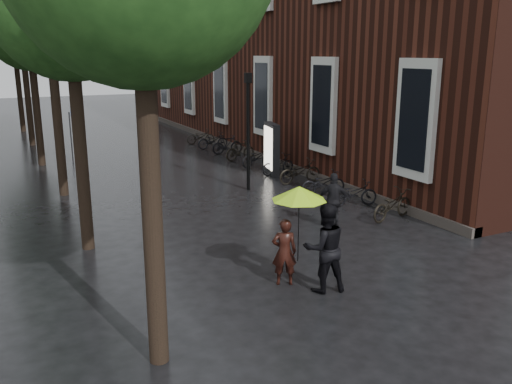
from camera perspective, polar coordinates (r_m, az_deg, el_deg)
ground at (r=10.49m, az=13.75°, el=-14.23°), size 120.00×120.00×0.00m
brick_building at (r=31.17m, az=5.88°, el=16.33°), size 10.20×33.20×12.00m
street_trees at (r=22.94m, az=-22.16°, el=16.92°), size 4.33×34.03×8.91m
person_burgundy at (r=11.87m, az=2.99°, el=-6.31°), size 0.65×0.55×1.51m
person_black at (r=11.57m, az=7.24°, el=-5.84°), size 1.08×0.92×1.94m
lime_umbrella at (r=11.36m, az=4.57°, el=-0.13°), size 1.19×1.19×1.74m
pedestrian_walking at (r=15.80m, az=8.20°, el=-0.89°), size 1.02×0.82×1.62m
parked_bicycles at (r=22.93m, az=1.74°, el=3.14°), size 2.04×16.65×0.97m
ad_lightbox at (r=22.63m, az=1.63°, el=4.59°), size 0.32×1.41×2.13m
lamp_post at (r=19.66m, az=-0.84°, el=7.56°), size 0.22×0.22×4.26m
cycle_sign at (r=26.28m, az=-18.89°, el=6.58°), size 0.13×0.47×2.56m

